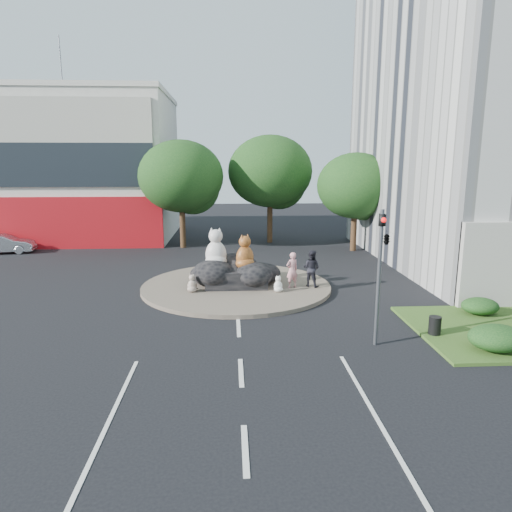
{
  "coord_description": "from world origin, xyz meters",
  "views": [
    {
      "loc": [
        -0.29,
        -13.53,
        6.62
      ],
      "look_at": [
        0.98,
        8.72,
        2.0
      ],
      "focal_mm": 32.0,
      "sensor_mm": 36.0,
      "label": 1
    }
  ],
  "objects": [
    {
      "name": "hedge_near_green",
      "position": [
        9.0,
        1.0,
        0.57
      ],
      "size": [
        2.0,
        1.6,
        0.9
      ],
      "primitive_type": "ellipsoid",
      "color": "black",
      "rests_on": "grass_verge"
    },
    {
      "name": "street_lamp",
      "position": [
        12.82,
        8.0,
        4.55
      ],
      "size": [
        2.34,
        0.22,
        8.06
      ],
      "color": "#595B60",
      "rests_on": "ground"
    },
    {
      "name": "litter_bin",
      "position": [
        7.5,
        2.61,
        0.47
      ],
      "size": [
        0.55,
        0.55,
        0.7
      ],
      "primitive_type": "cylinder",
      "rotation": [
        0.0,
        0.0,
        -0.2
      ],
      "color": "black",
      "rests_on": "grass_verge"
    },
    {
      "name": "roundabout_island",
      "position": [
        0.0,
        10.0,
        0.1
      ],
      "size": [
        10.0,
        10.0,
        0.2
      ],
      "primitive_type": "cylinder",
      "color": "brown",
      "rests_on": "ground"
    },
    {
      "name": "kitten_calico",
      "position": [
        -2.23,
        8.72,
        0.66
      ],
      "size": [
        0.65,
        0.59,
        0.93
      ],
      "primitive_type": null,
      "rotation": [
        0.0,
        0.0,
        -0.21
      ],
      "color": "white",
      "rests_on": "roundabout_island"
    },
    {
      "name": "rock_plinth",
      "position": [
        0.0,
        10.0,
        0.65
      ],
      "size": [
        3.2,
        2.6,
        0.9
      ],
      "primitive_type": null,
      "color": "black",
      "rests_on": "roundabout_island"
    },
    {
      "name": "hedge_back_green",
      "position": [
        10.5,
        4.8,
        0.48
      ],
      "size": [
        1.6,
        1.28,
        0.72
      ],
      "primitive_type": "ellipsoid",
      "color": "black",
      "rests_on": "grass_verge"
    },
    {
      "name": "ground",
      "position": [
        0.0,
        0.0,
        0.0
      ],
      "size": [
        120.0,
        120.0,
        0.0
      ],
      "primitive_type": "plane",
      "color": "black",
      "rests_on": "ground"
    },
    {
      "name": "cat_tabby",
      "position": [
        0.46,
        9.78,
        2.02
      ],
      "size": [
        1.45,
        1.41,
        1.85
      ],
      "primitive_type": null,
      "rotation": [
        0.0,
        0.0,
        0.58
      ],
      "color": "#B36425",
      "rests_on": "rock_plinth"
    },
    {
      "name": "pedestrian_pink",
      "position": [
        2.87,
        9.2,
        1.13
      ],
      "size": [
        0.81,
        0.7,
        1.87
      ],
      "primitive_type": "imported",
      "rotation": [
        0.0,
        0.0,
        3.6
      ],
      "color": "pink",
      "rests_on": "roundabout_island"
    },
    {
      "name": "tree_mid",
      "position": [
        3.07,
        24.06,
        5.56
      ],
      "size": [
        6.84,
        6.84,
        8.76
      ],
      "color": "#382314",
      "rests_on": "ground"
    },
    {
      "name": "kitten_white",
      "position": [
        2.08,
        8.5,
        0.62
      ],
      "size": [
        0.62,
        0.57,
        0.85
      ],
      "primitive_type": null,
      "rotation": [
        0.0,
        0.0,
        0.3
      ],
      "color": "white",
      "rests_on": "roundabout_island"
    },
    {
      "name": "tree_right",
      "position": [
        9.07,
        20.06,
        4.63
      ],
      "size": [
        5.7,
        5.7,
        7.3
      ],
      "color": "#382314",
      "rests_on": "ground"
    },
    {
      "name": "cat_white",
      "position": [
        -1.06,
        10.19,
        2.17
      ],
      "size": [
        1.47,
        1.33,
        2.15
      ],
      "primitive_type": null,
      "rotation": [
        0.0,
        0.0,
        -0.18
      ],
      "color": "silver",
      "rests_on": "rock_plinth"
    },
    {
      "name": "tree_left",
      "position": [
        -3.93,
        22.06,
        5.25
      ],
      "size": [
        6.46,
        6.46,
        8.27
      ],
      "color": "#382314",
      "rests_on": "ground"
    },
    {
      "name": "shophouse_block",
      "position": [
        -18.0,
        27.91,
        6.18
      ],
      "size": [
        25.2,
        12.3,
        17.4
      ],
      "color": "silver",
      "rests_on": "ground"
    },
    {
      "name": "parked_car",
      "position": [
        -16.94,
        20.44,
        0.7
      ],
      "size": [
        4.38,
        2.0,
        1.39
      ],
      "primitive_type": "imported",
      "rotation": [
        0.0,
        0.0,
        1.7
      ],
      "color": "#A7A9AF",
      "rests_on": "ground"
    },
    {
      "name": "traffic_light",
      "position": [
        5.1,
        2.0,
        3.62
      ],
      "size": [
        0.44,
        1.24,
        5.0
      ],
      "color": "#595B60",
      "rests_on": "ground"
    },
    {
      "name": "pedestrian_dark",
      "position": [
        3.91,
        9.39,
        1.17
      ],
      "size": [
        1.19,
        1.13,
        1.94
      ],
      "primitive_type": "imported",
      "rotation": [
        0.0,
        0.0,
        2.56
      ],
      "color": "black",
      "rests_on": "roundabout_island"
    }
  ]
}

